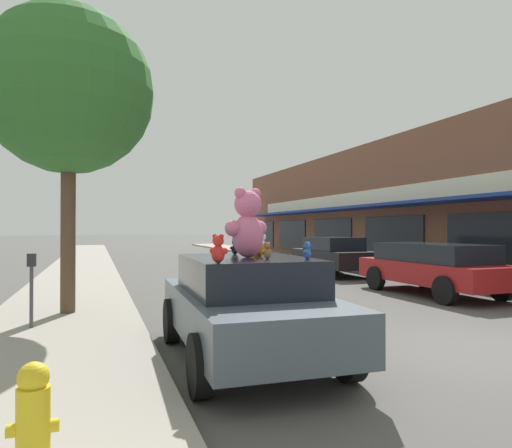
% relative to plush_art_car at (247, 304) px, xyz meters
% --- Properties ---
extents(ground_plane, '(260.00, 260.00, 0.00)m').
position_rel_plush_art_car_xyz_m(ground_plane, '(3.44, -0.79, -0.78)').
color(ground_plane, '#514F4C').
extents(sidewalk_near, '(2.82, 90.00, 0.13)m').
position_rel_plush_art_car_xyz_m(sidewalk_near, '(-2.60, -0.79, -0.71)').
color(sidewalk_near, gray).
rests_on(sidewalk_near, ground_plane).
extents(plush_art_car, '(2.10, 4.13, 1.44)m').
position_rel_plush_art_car_xyz_m(plush_art_car, '(0.00, 0.00, 0.00)').
color(plush_art_car, '#4C5660').
rests_on(plush_art_car, ground_plane).
extents(teddy_bear_giant, '(0.74, 0.54, 0.98)m').
position_rel_plush_art_car_xyz_m(teddy_bear_giant, '(-0.01, -0.07, 1.13)').
color(teddy_bear_giant, pink).
rests_on(teddy_bear_giant, plush_art_car).
extents(teddy_bear_yellow, '(0.23, 0.21, 0.33)m').
position_rel_plush_art_car_xyz_m(teddy_bear_yellow, '(0.31, 0.55, 0.82)').
color(teddy_bear_yellow, yellow).
rests_on(teddy_bear_yellow, plush_art_car).
extents(teddy_bear_brown, '(0.17, 0.13, 0.23)m').
position_rel_plush_art_car_xyz_m(teddy_bear_brown, '(0.14, -0.44, 0.77)').
color(teddy_bear_brown, olive).
rests_on(teddy_bear_brown, plush_art_car).
extents(teddy_bear_red, '(0.22, 0.24, 0.34)m').
position_rel_plush_art_car_xyz_m(teddy_bear_red, '(-0.66, -0.94, 0.82)').
color(teddy_bear_red, red).
rests_on(teddy_bear_red, plush_art_car).
extents(teddy_bear_blue, '(0.16, 0.15, 0.23)m').
position_rel_plush_art_car_xyz_m(teddy_bear_blue, '(0.63, -0.66, 0.77)').
color(teddy_bear_blue, blue).
rests_on(teddy_bear_blue, plush_art_car).
extents(teddy_bear_orange, '(0.27, 0.19, 0.36)m').
position_rel_plush_art_car_xyz_m(teddy_bear_orange, '(0.25, 0.18, 0.83)').
color(teddy_bear_orange, orange).
rests_on(teddy_bear_orange, plush_art_car).
extents(teddy_bear_white, '(0.22, 0.25, 0.34)m').
position_rel_plush_art_car_xyz_m(teddy_bear_white, '(0.60, 1.01, 0.82)').
color(teddy_bear_white, white).
rests_on(teddy_bear_white, plush_art_car).
extents(teddy_bear_black, '(0.18, 0.14, 0.24)m').
position_rel_plush_art_car_xyz_m(teddy_bear_black, '(0.05, 0.74, 0.77)').
color(teddy_bear_black, black).
rests_on(teddy_bear_black, plush_art_car).
extents(parked_car_far_center, '(1.98, 4.65, 1.42)m').
position_rel_plush_art_car_xyz_m(parked_car_far_center, '(6.81, 4.17, 0.03)').
color(parked_car_far_center, maroon).
rests_on(parked_car_far_center, ground_plane).
extents(parked_car_far_right, '(1.93, 4.01, 1.50)m').
position_rel_plush_art_car_xyz_m(parked_car_far_right, '(6.81, 9.82, 0.03)').
color(parked_car_far_right, black).
rests_on(parked_car_far_right, ground_plane).
extents(street_tree, '(3.40, 3.40, 6.22)m').
position_rel_plush_art_car_xyz_m(street_tree, '(-2.54, 3.89, 3.86)').
color(street_tree, brown).
rests_on(street_tree, sidewalk_near).
extents(fire_hydrant, '(0.33, 0.22, 0.79)m').
position_rel_plush_art_car_xyz_m(fire_hydrant, '(-2.41, -2.66, -0.25)').
color(fire_hydrant, yellow).
rests_on(fire_hydrant, sidewalk_near).
extents(parking_meter, '(0.14, 0.10, 1.27)m').
position_rel_plush_art_car_xyz_m(parking_meter, '(-3.06, 2.59, 0.17)').
color(parking_meter, '#4C4C51').
rests_on(parking_meter, sidewalk_near).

